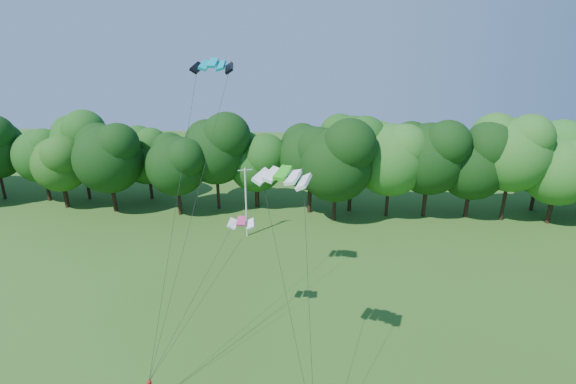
{
  "coord_description": "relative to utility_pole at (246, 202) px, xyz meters",
  "views": [
    {
      "loc": [
        3.65,
        -15.82,
        21.48
      ],
      "look_at": [
        1.86,
        13.0,
        10.87
      ],
      "focal_mm": 28.0,
      "sensor_mm": 36.0,
      "label": 1
    }
  ],
  "objects": [
    {
      "name": "kite_pink",
      "position": [
        2.23,
        -15.97,
        4.89
      ],
      "size": [
        1.86,
        0.9,
        0.44
      ],
      "rotation": [
        0.0,
        0.0,
        0.01
      ],
      "color": "#D03975",
      "rests_on": "ground"
    },
    {
      "name": "tree_back_center",
      "position": [
        9.61,
        4.76,
        4.5
      ],
      "size": [
        9.35,
        9.35,
        13.6
      ],
      "color": "black",
      "rests_on": "ground"
    },
    {
      "name": "tree_back_west",
      "position": [
        -24.02,
        6.85,
        2.59
      ],
      "size": [
        7.24,
        7.24,
        10.53
      ],
      "color": "#382516",
      "rests_on": "ground"
    },
    {
      "name": "tree_back_east",
      "position": [
        34.37,
        9.52,
        3.82
      ],
      "size": [
        8.6,
        8.6,
        12.51
      ],
      "color": "#322514",
      "rests_on": "ground"
    },
    {
      "name": "kite_green",
      "position": [
        5.55,
        -21.74,
        10.3
      ],
      "size": [
        3.25,
        2.24,
        0.48
      ],
      "rotation": [
        0.0,
        0.0,
        -0.33
      ],
      "color": "green",
      "rests_on": "ground"
    },
    {
      "name": "kite_teal",
      "position": [
        0.45,
        -14.21,
        15.32
      ],
      "size": [
        2.75,
        1.32,
        0.59
      ],
      "rotation": [
        0.0,
        0.0,
        -0.04
      ],
      "color": "#0597A8",
      "rests_on": "ground"
    },
    {
      "name": "utility_pole",
      "position": [
        0.0,
        0.0,
        0.0
      ],
      "size": [
        1.49,
        0.59,
        7.74
      ],
      "rotation": [
        0.0,
        0.0,
        0.34
      ],
      "color": "silver",
      "rests_on": "ground"
    }
  ]
}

